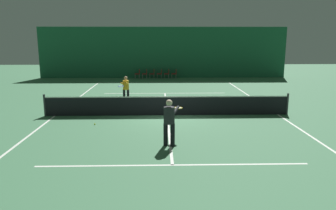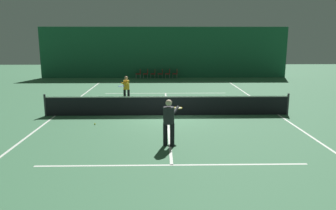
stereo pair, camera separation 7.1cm
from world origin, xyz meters
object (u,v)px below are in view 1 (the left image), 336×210
at_px(courtside_chair_3, 160,73).
at_px(tennis_ball, 95,124).
at_px(player_near, 170,119).
at_px(player_far, 126,87).
at_px(tennis_net, 167,105).
at_px(courtside_chair_0, 138,73).
at_px(courtside_chair_1, 145,73).
at_px(courtside_chair_2, 153,73).
at_px(courtside_chair_5, 175,73).
at_px(courtside_chair_4, 167,73).

bearing_deg(courtside_chair_3, tennis_ball, -10.18).
xyz_separation_m(player_near, player_far, (-2.33, 7.95, -0.08)).
distance_m(tennis_net, courtside_chair_0, 14.80).
height_order(courtside_chair_0, courtside_chair_3, same).
bearing_deg(courtside_chair_1, courtside_chair_2, 90.00).
height_order(player_near, courtside_chair_3, player_near).
xyz_separation_m(tennis_net, courtside_chair_5, (1.06, 14.61, -0.03)).
distance_m(player_far, courtside_chair_2, 11.32).
bearing_deg(courtside_chair_2, courtside_chair_0, -90.00).
distance_m(courtside_chair_0, courtside_chair_3, 2.04).
distance_m(player_near, courtside_chair_1, 19.26).
bearing_deg(courtside_chair_5, player_near, -3.25).
relative_size(player_near, player_far, 1.09).
height_order(courtside_chair_2, courtside_chair_3, same).
xyz_separation_m(player_near, courtside_chair_1, (-1.64, 19.18, -0.49)).
xyz_separation_m(tennis_net, courtside_chair_4, (0.38, 14.61, -0.03)).
bearing_deg(player_near, courtside_chair_4, 20.65).
relative_size(courtside_chair_0, courtside_chair_4, 1.00).
height_order(tennis_net, player_far, player_far).
height_order(tennis_net, courtside_chair_3, tennis_net).
relative_size(courtside_chair_1, courtside_chair_3, 1.00).
bearing_deg(tennis_net, player_near, -90.38).
bearing_deg(courtside_chair_3, courtside_chair_1, -90.00).
bearing_deg(courtside_chair_5, courtside_chair_4, -90.00).
relative_size(courtside_chair_1, courtside_chair_4, 1.00).
bearing_deg(player_far, tennis_ball, 1.49).
relative_size(player_far, courtside_chair_5, 1.82).
relative_size(courtside_chair_3, courtside_chair_5, 1.00).
xyz_separation_m(courtside_chair_1, courtside_chair_5, (2.73, 0.00, 0.00)).
bearing_deg(courtside_chair_5, tennis_ball, -14.74).
bearing_deg(courtside_chair_3, player_far, -10.36).
bearing_deg(courtside_chair_1, tennis_net, 6.50).
xyz_separation_m(courtside_chair_2, courtside_chair_4, (1.36, 0.00, 0.00)).
distance_m(tennis_net, courtside_chair_4, 14.61).
height_order(courtside_chair_0, courtside_chair_2, same).
bearing_deg(courtside_chair_4, courtside_chair_0, -90.00).
xyz_separation_m(courtside_chair_0, tennis_ball, (-0.88, -16.31, -0.45)).
bearing_deg(courtside_chair_4, tennis_ball, -12.48).
distance_m(courtside_chair_1, courtside_chair_3, 1.36).
distance_m(courtside_chair_3, tennis_ball, 16.58).
height_order(player_far, courtside_chair_0, player_far).
xyz_separation_m(player_near, courtside_chair_0, (-2.32, 19.18, -0.49)).
bearing_deg(courtside_chair_3, courtside_chair_2, -90.00).
bearing_deg(courtside_chair_0, tennis_ball, -3.10).
relative_size(courtside_chair_1, courtside_chair_5, 1.00).
xyz_separation_m(player_far, courtside_chair_1, (0.69, 11.23, -0.41)).
bearing_deg(courtside_chair_4, courtside_chair_5, 90.00).
height_order(player_far, courtside_chair_2, player_far).
bearing_deg(courtside_chair_3, player_near, 0.81).
xyz_separation_m(courtside_chair_5, tennis_ball, (-4.29, -16.31, -0.45)).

